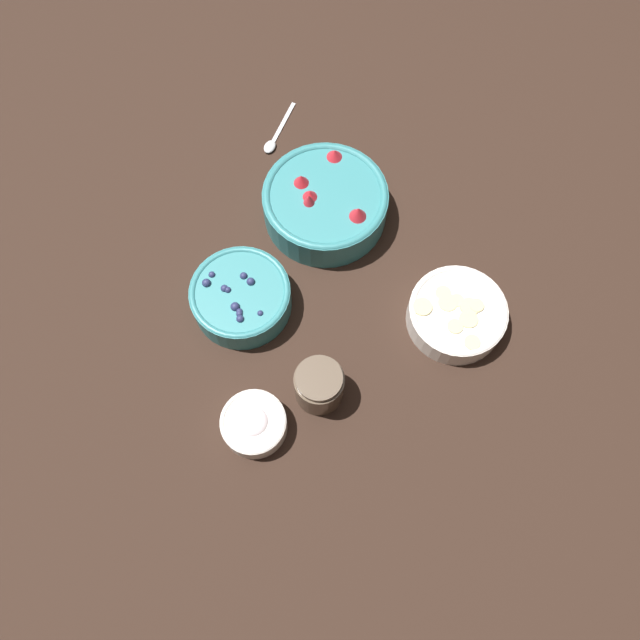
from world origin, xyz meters
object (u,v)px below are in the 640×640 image
Objects in this scene: bowl_bananas at (457,314)px; jar_chocolate at (319,386)px; bowl_cream at (254,424)px; bowl_blueberries at (241,296)px; bowl_strawberries at (325,202)px.

jar_chocolate is at bearing 87.01° from bowl_bananas.
bowl_blueberries is at bearing -24.01° from bowl_cream.
bowl_strawberries is 0.43m from bowl_cream.
bowl_bananas is at bearing -92.99° from jar_chocolate.
bowl_blueberries is 0.22m from bowl_cream.
bowl_cream is (-0.29, 0.32, -0.02)m from bowl_strawberries.
bowl_blueberries reaches higher than bowl_cream.
bowl_strawberries is 0.35m from jar_chocolate.
bowl_strawberries is 0.32m from bowl_bananas.
bowl_blueberries is at bearing 8.17° from jar_chocolate.
bowl_strawberries is at bearing -33.71° from jar_chocolate.
bowl_cream is at bearing 87.17° from bowl_bananas.
bowl_strawberries is at bearing -47.81° from bowl_cream.
jar_chocolate is at bearing 146.29° from bowl_strawberries.
bowl_strawberries is 1.36× the size of bowl_bananas.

